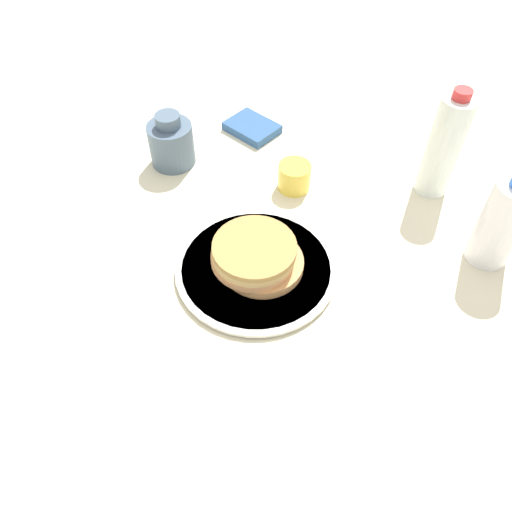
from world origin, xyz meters
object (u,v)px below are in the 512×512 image
pancake_stack (256,256)px  water_bottle_near (444,146)px  cream_jug (171,143)px  plate (256,268)px  juice_glass (294,177)px  water_bottle_mid (502,223)px

pancake_stack → water_bottle_near: water_bottle_near is taller
water_bottle_near → cream_jug: bearing=19.4°
plate → cream_jug: size_ratio=2.44×
juice_glass → water_bottle_near: bearing=-152.3°
water_bottle_mid → pancake_stack: bearing=33.0°
plate → juice_glass: (0.04, -0.24, 0.02)m
pancake_stack → water_bottle_mid: (-0.36, -0.23, 0.05)m
water_bottle_near → plate: bearing=59.7°
juice_glass → water_bottle_near: 0.30m
plate → water_bottle_near: bearing=-120.3°
plate → cream_jug: cream_jug is taller
plate → water_bottle_mid: (-0.36, -0.24, 0.08)m
pancake_stack → plate: bearing=125.6°
juice_glass → cream_jug: size_ratio=0.57×
water_bottle_mid → plate: bearing=33.1°
pancake_stack → juice_glass: (0.04, -0.24, -0.01)m
plate → water_bottle_near: 0.44m
juice_glass → cream_jug: (0.27, 0.05, 0.02)m
plate → water_bottle_mid: 0.44m
water_bottle_near → pancake_stack: bearing=59.6°
pancake_stack → water_bottle_near: (-0.22, -0.37, 0.07)m
pancake_stack → cream_jug: (0.31, -0.19, 0.01)m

